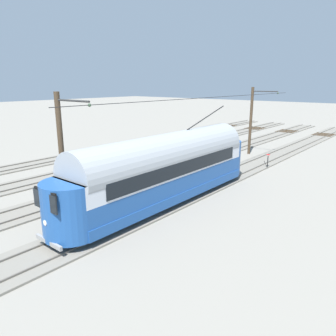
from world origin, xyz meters
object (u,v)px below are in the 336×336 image
(vintage_streetcar, at_px, (166,168))
(catenary_pole_foreground, at_px, (252,120))
(catenary_pole_mid_near, at_px, (63,156))
(track_end_bumper, at_px, (207,153))
(switch_stand, at_px, (268,160))

(vintage_streetcar, xyz_separation_m, catenary_pole_foreground, (2.50, -16.47, 1.30))
(catenary_pole_mid_near, bearing_deg, track_end_bumper, -81.47)
(vintage_streetcar, height_order, catenary_pole_mid_near, catenary_pole_mid_near)
(catenary_pole_foreground, relative_size, catenary_pole_mid_near, 1.00)
(catenary_pole_foreground, bearing_deg, vintage_streetcar, 98.63)
(catenary_pole_foreground, height_order, switch_stand, catenary_pole_foreground)
(catenary_pole_mid_near, distance_m, track_end_bumper, 18.35)
(switch_stand, bearing_deg, track_end_bumper, -4.54)
(catenary_pole_foreground, bearing_deg, switch_stand, 130.75)
(switch_stand, height_order, track_end_bumper, switch_stand)
(catenary_pole_foreground, bearing_deg, catenary_pole_mid_near, 90.00)
(switch_stand, bearing_deg, vintage_streetcar, 83.64)
(track_end_bumper, bearing_deg, catenary_pole_mid_near, 98.53)
(catenary_pole_mid_near, relative_size, track_end_bumper, 3.77)
(switch_stand, relative_size, track_end_bumper, 0.69)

